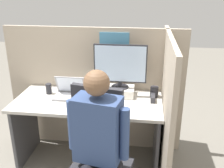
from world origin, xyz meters
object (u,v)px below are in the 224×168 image
at_px(laptop, 70,93).
at_px(office_chair, 98,154).
at_px(paper_box, 120,91).
at_px(carrot_toy, 115,112).
at_px(monitor, 120,65).
at_px(stapler, 153,97).
at_px(person, 98,143).
at_px(pen_cup, 49,89).
at_px(coffee_mug, 154,92).

distance_m(laptop, office_chair, 0.79).
relative_size(paper_box, carrot_toy, 2.50).
bearing_deg(monitor, paper_box, -90.00).
xyz_separation_m(stapler, person, (-0.40, -0.82, -0.02)).
relative_size(monitor, person, 0.42).
distance_m(laptop, stapler, 0.84).
height_order(monitor, stapler, monitor).
height_order(monitor, carrot_toy, monitor).
distance_m(monitor, person, 0.96).
bearing_deg(person, office_chair, 101.22).
distance_m(stapler, carrot_toy, 0.48).
bearing_deg(carrot_toy, paper_box, 89.86).
relative_size(paper_box, monitor, 0.55).
xyz_separation_m(laptop, pen_cup, (-0.24, 0.06, 0.01)).
xyz_separation_m(monitor, carrot_toy, (-0.00, -0.43, -0.30)).
distance_m(paper_box, coffee_mug, 0.35).
xyz_separation_m(paper_box, monitor, (0.00, 0.00, 0.28)).
xyz_separation_m(carrot_toy, pen_cup, (-0.74, 0.37, 0.04)).
relative_size(stapler, coffee_mug, 1.58).
bearing_deg(monitor, coffee_mug, 1.51).
relative_size(laptop, stapler, 1.81).
xyz_separation_m(monitor, stapler, (0.34, -0.09, -0.29)).
bearing_deg(carrot_toy, monitor, 89.86).
bearing_deg(monitor, carrot_toy, -90.14).
bearing_deg(carrot_toy, laptop, 147.81).
distance_m(laptop, person, 0.90).
xyz_separation_m(person, coffee_mug, (0.42, 0.91, 0.04)).
bearing_deg(laptop, carrot_toy, -32.19).
distance_m(monitor, laptop, 0.58).
relative_size(laptop, office_chair, 0.29).
relative_size(laptop, pen_cup, 2.78).
relative_size(office_chair, coffee_mug, 9.97).
bearing_deg(office_chair, paper_box, 82.56).
relative_size(carrot_toy, coffee_mug, 1.10).
bearing_deg(office_chair, carrot_toy, 73.06).
distance_m(carrot_toy, pen_cup, 0.83).
distance_m(stapler, pen_cup, 1.08).
height_order(paper_box, stapler, paper_box).
height_order(carrot_toy, pen_cup, pen_cup).
bearing_deg(pen_cup, laptop, -13.25).
bearing_deg(paper_box, monitor, 90.00).
relative_size(person, coffee_mug, 12.07).
bearing_deg(pen_cup, monitor, 4.49).
xyz_separation_m(laptop, coffee_mug, (0.85, 0.12, 0.01)).
xyz_separation_m(laptop, stapler, (0.84, 0.03, -0.01)).
bearing_deg(paper_box, carrot_toy, -90.14).
xyz_separation_m(coffee_mug, pen_cup, (-1.10, -0.07, 0.00)).
bearing_deg(monitor, stapler, -14.33).
bearing_deg(carrot_toy, coffee_mug, 51.30).
bearing_deg(laptop, stapler, 2.03).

